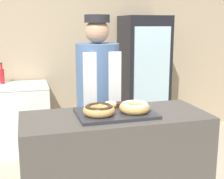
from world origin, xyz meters
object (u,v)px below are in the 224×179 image
at_px(donut_mini_center, 110,104).
at_px(brownie_back_right, 120,104).
at_px(chest_freezer, 8,119).
at_px(donut_chocolate_glaze, 99,110).
at_px(baker_person, 98,101).
at_px(bottle_red, 2,76).
at_px(brownie_back_left, 101,106).
at_px(beverage_fridge, 143,79).
at_px(serving_tray, 116,113).
at_px(donut_light_glaze, 135,107).

bearing_deg(donut_mini_center, brownie_back_right, 0.00).
bearing_deg(chest_freezer, donut_chocolate_glaze, -67.37).
distance_m(donut_chocolate_glaze, baker_person, 0.69).
xyz_separation_m(brownie_back_right, bottle_red, (-1.02, 1.77, 0.00)).
bearing_deg(brownie_back_left, beverage_fridge, 58.09).
bearing_deg(chest_freezer, donut_mini_center, -61.05).
bearing_deg(serving_tray, chest_freezer, 116.88).
bearing_deg(brownie_back_left, donut_light_glaze, -40.70).
distance_m(brownie_back_right, bottle_red, 2.04).
bearing_deg(baker_person, brownie_back_right, -81.26).
relative_size(donut_light_glaze, brownie_back_left, 2.93).
height_order(chest_freezer, bottle_red, bottle_red).
distance_m(brownie_back_left, baker_person, 0.49).
relative_size(donut_light_glaze, donut_mini_center, 2.09).
height_order(brownie_back_left, brownie_back_right, same).
distance_m(serving_tray, brownie_back_right, 0.17).
bearing_deg(brownie_back_right, baker_person, 98.74).
xyz_separation_m(serving_tray, brownie_back_right, (0.08, 0.15, 0.03)).
bearing_deg(donut_light_glaze, beverage_fridge, 66.52).
xyz_separation_m(donut_chocolate_glaze, baker_person, (0.15, 0.66, -0.10)).
relative_size(serving_tray, bottle_red, 2.21).
height_order(donut_light_glaze, brownie_back_right, donut_light_glaze).
xyz_separation_m(beverage_fridge, chest_freezer, (-1.81, 0.01, -0.42)).
xyz_separation_m(donut_light_glaze, donut_mini_center, (-0.14, 0.19, -0.02)).
distance_m(chest_freezer, bottle_red, 0.56).
relative_size(baker_person, beverage_fridge, 0.99).
xyz_separation_m(serving_tray, chest_freezer, (-0.89, 1.76, -0.50)).
bearing_deg(donut_light_glaze, serving_tray, 163.32).
bearing_deg(brownie_back_left, brownie_back_right, 0.00).
distance_m(donut_chocolate_glaze, brownie_back_left, 0.20).
xyz_separation_m(brownie_back_left, chest_freezer, (-0.81, 1.61, -0.53)).
height_order(serving_tray, chest_freezer, serving_tray).
height_order(serving_tray, beverage_fridge, beverage_fridge).
bearing_deg(beverage_fridge, brownie_back_right, -117.66).
height_order(donut_light_glaze, bottle_red, bottle_red).
relative_size(brownie_back_left, brownie_back_right, 1.00).
bearing_deg(baker_person, chest_freezer, 128.22).
relative_size(beverage_fridge, chest_freezer, 1.71).
xyz_separation_m(donut_light_glaze, chest_freezer, (-1.03, 1.80, -0.56)).
relative_size(serving_tray, chest_freezer, 0.59).
relative_size(serving_tray, donut_mini_center, 5.17).
bearing_deg(donut_chocolate_glaze, brownie_back_left, 71.89).
relative_size(serving_tray, brownie_back_left, 7.24).
bearing_deg(brownie_back_right, beverage_fridge, 62.34).
bearing_deg(beverage_fridge, bottle_red, 174.94).
distance_m(brownie_back_left, chest_freezer, 1.88).
relative_size(brownie_back_left, beverage_fridge, 0.05).
relative_size(donut_mini_center, bottle_red, 0.43).
height_order(donut_light_glaze, beverage_fridge, beverage_fridge).
height_order(donut_light_glaze, brownie_back_left, donut_light_glaze).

